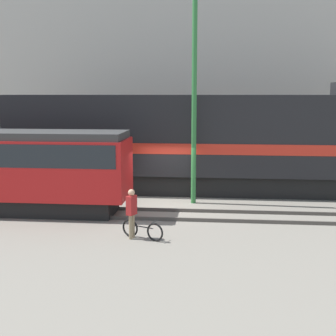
{
  "coord_description": "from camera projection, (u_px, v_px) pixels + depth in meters",
  "views": [
    {
      "loc": [
        2.14,
        -19.93,
        4.88
      ],
      "look_at": [
        0.18,
        -0.76,
        1.8
      ],
      "focal_mm": 50.0,
      "sensor_mm": 36.0,
      "label": 1
    }
  ],
  "objects": [
    {
      "name": "ground_plane",
      "position": [
        166.0,
        206.0,
        20.57
      ],
      "size": [
        120.0,
        120.0,
        0.0
      ],
      "primitive_type": "plane",
      "color": "slate"
    },
    {
      "name": "track_near",
      "position": [
        161.0,
        214.0,
        18.83
      ],
      "size": [
        60.0,
        1.51,
        0.14
      ],
      "color": "#47423D",
      "rests_on": "ground"
    },
    {
      "name": "track_far",
      "position": [
        172.0,
        190.0,
        23.53
      ],
      "size": [
        60.0,
        1.51,
        0.14
      ],
      "color": "#47423D",
      "rests_on": "ground"
    },
    {
      "name": "building_backdrop",
      "position": [
        185.0,
        80.0,
        31.53
      ],
      "size": [
        49.76,
        6.0,
        11.53
      ],
      "color": "#B7B2A8",
      "rests_on": "ground"
    },
    {
      "name": "freight_locomotive",
      "position": [
        202.0,
        142.0,
        22.99
      ],
      "size": [
        18.95,
        3.04,
        5.41
      ],
      "color": "black",
      "rests_on": "ground"
    },
    {
      "name": "streetcar",
      "position": [
        14.0,
        166.0,
        19.14
      ],
      "size": [
        9.44,
        2.54,
        3.38
      ],
      "color": "black",
      "rests_on": "ground"
    },
    {
      "name": "bicycle",
      "position": [
        142.0,
        230.0,
        15.8
      ],
      "size": [
        1.51,
        0.78,
        0.69
      ],
      "color": "black",
      "rests_on": "ground"
    },
    {
      "name": "person",
      "position": [
        132.0,
        209.0,
        15.74
      ],
      "size": [
        0.35,
        0.42,
        1.71
      ],
      "color": "#8C7A5B",
      "rests_on": "ground"
    },
    {
      "name": "utility_pole_left",
      "position": [
        194.0,
        95.0,
        20.31
      ],
      "size": [
        0.22,
        0.22,
        9.65
      ],
      "color": "#2D7238",
      "rests_on": "ground"
    }
  ]
}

